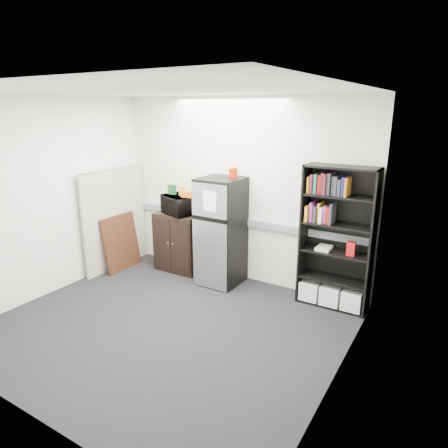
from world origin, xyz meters
name	(u,v)px	position (x,y,z in m)	size (l,w,h in m)	color
floor	(167,326)	(0.00, 0.00, 0.00)	(4.00, 4.00, 0.00)	black
wall_back	(239,191)	(0.00, 1.75, 1.35)	(4.00, 0.02, 2.70)	white
wall_right	(343,249)	(2.00, 0.00, 1.35)	(0.02, 3.50, 2.70)	white
wall_left	(48,198)	(-2.00, 0.00, 1.35)	(0.02, 3.50, 2.70)	white
ceiling	(157,90)	(0.00, 0.00, 2.70)	(4.00, 3.50, 0.02)	white
electrical_raceway	(238,221)	(0.00, 1.72, 0.90)	(3.92, 0.05, 0.10)	gray
wall_note	(219,175)	(-0.35, 1.74, 1.55)	(0.14, 0.00, 0.10)	white
bookshelf	(337,239)	(1.53, 1.57, 0.91)	(0.90, 0.34, 1.85)	black
cubicle_partition	(115,219)	(-1.90, 1.08, 0.81)	(0.06, 1.30, 1.62)	#9E9B8C
cabinet	(180,242)	(-0.93, 1.50, 0.47)	(0.75, 0.50, 0.93)	black
microwave	(178,205)	(-0.93, 1.48, 1.08)	(0.53, 0.36, 0.29)	black
snack_box_a	(170,189)	(-1.11, 1.52, 1.30)	(0.07, 0.05, 0.15)	#235819
snack_box_b	(174,190)	(-1.04, 1.52, 1.30)	(0.07, 0.05, 0.15)	#0D3B1E
snack_box_c	(182,191)	(-0.89, 1.52, 1.29)	(0.07, 0.05, 0.14)	orange
snack_bag	(188,194)	(-0.74, 1.47, 1.27)	(0.18, 0.10, 0.10)	#D65D15
refrigerator	(221,232)	(-0.12, 1.42, 0.79)	(0.60, 0.63, 1.58)	black
coffee_can	(233,171)	(0.01, 1.55, 1.67)	(0.13, 0.13, 0.17)	#AA1707
framed_poster	(121,242)	(-1.77, 1.04, 0.44)	(0.17, 0.69, 0.88)	black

